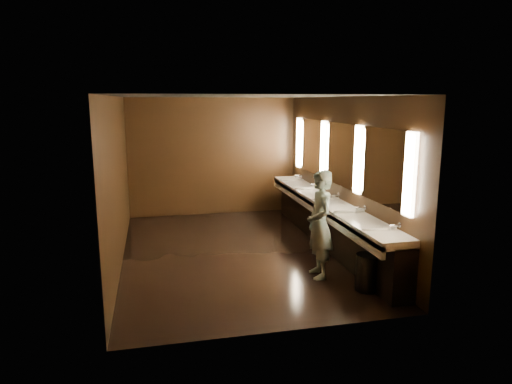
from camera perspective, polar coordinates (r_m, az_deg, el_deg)
floor at (r=8.44m, az=-2.55°, el=-7.52°), size 6.00×6.00×0.00m
ceiling at (r=7.98m, az=-2.73°, el=11.86°), size 4.00×6.00×0.02m
wall_back at (r=11.03m, az=-5.41°, el=4.41°), size 4.00×0.02×2.80m
wall_front at (r=5.23m, az=3.21°, el=-3.41°), size 4.00×0.02×2.80m
wall_left at (r=7.99m, az=-16.90°, el=1.29°), size 0.02×6.00×2.80m
wall_right at (r=8.67m, az=10.50°, el=2.36°), size 0.02×6.00×2.80m
sink_counter at (r=8.77m, az=9.04°, el=-3.52°), size 0.55×5.40×1.01m
mirror_band at (r=8.61m, az=10.46°, el=4.65°), size 0.06×5.03×1.15m
person at (r=7.15m, az=7.97°, el=-4.04°), size 0.43×0.63×1.69m
trash_bin at (r=6.94m, az=13.76°, el=-9.73°), size 0.37×0.37×0.54m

